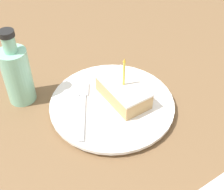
{
  "coord_description": "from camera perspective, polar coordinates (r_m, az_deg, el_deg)",
  "views": [
    {
      "loc": [
        0.27,
        0.45,
        0.52
      ],
      "look_at": [
        -0.02,
        0.02,
        0.04
      ],
      "focal_mm": 50.0,
      "sensor_mm": 36.0,
      "label": 1
    }
  ],
  "objects": [
    {
      "name": "fork",
      "position": [
        0.71,
        -5.35,
        -1.9
      ],
      "size": [
        0.11,
        0.16,
        0.0
      ],
      "color": "#B2B2B7",
      "rests_on": "plate"
    },
    {
      "name": "bottle",
      "position": [
        0.74,
        -16.97,
        3.71
      ],
      "size": [
        0.06,
        0.06,
        0.19
      ],
      "color": "#8CD1B2",
      "rests_on": "ground_plane"
    },
    {
      "name": "cake_slice",
      "position": [
        0.71,
        2.09,
        0.65
      ],
      "size": [
        0.07,
        0.13,
        0.11
      ],
      "color": "tan",
      "rests_on": "plate"
    },
    {
      "name": "plate",
      "position": [
        0.72,
        -0.0,
        -1.74
      ],
      "size": [
        0.29,
        0.29,
        0.02
      ],
      "color": "white",
      "rests_on": "ground_plane"
    },
    {
      "name": "ground_plane",
      "position": [
        0.75,
        -1.93,
        -2.95
      ],
      "size": [
        2.4,
        2.4,
        0.04
      ],
      "color": "brown",
      "rests_on": "ground"
    }
  ]
}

